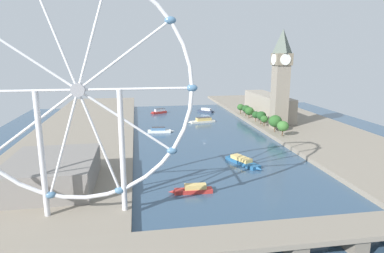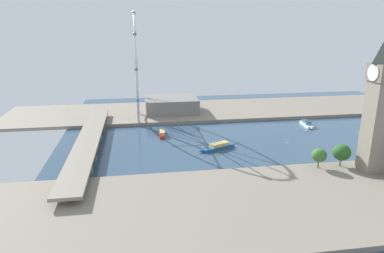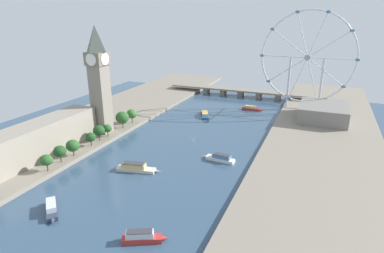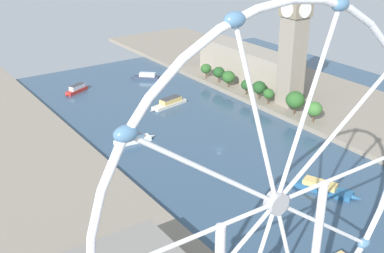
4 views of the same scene
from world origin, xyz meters
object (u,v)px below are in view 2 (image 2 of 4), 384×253
(clock_tower, at_px, (380,100))
(tour_boat_3, at_px, (375,137))
(river_bridge, at_px, (88,142))
(ferris_wheel, at_px, (136,64))
(riverside_hall, at_px, (171,104))
(tour_boat_1, at_px, (162,133))
(tour_boat_4, at_px, (307,124))
(tour_boat_2, at_px, (218,147))

(clock_tower, height_order, tour_boat_3, clock_tower)
(river_bridge, bearing_deg, tour_boat_3, -93.14)
(ferris_wheel, distance_m, riverside_hall, 61.98)
(river_bridge, bearing_deg, tour_boat_1, -65.41)
(riverside_hall, height_order, river_bridge, riverside_hall)
(ferris_wheel, relative_size, tour_boat_4, 4.12)
(clock_tower, height_order, riverside_hall, clock_tower)
(ferris_wheel, distance_m, tour_boat_3, 221.62)
(tour_boat_3, bearing_deg, riverside_hall, 43.14)
(ferris_wheel, relative_size, tour_boat_3, 3.28)
(riverside_hall, distance_m, tour_boat_2, 116.37)
(clock_tower, relative_size, ferris_wheel, 0.87)
(tour_boat_2, distance_m, tour_boat_3, 134.89)
(river_bridge, relative_size, tour_boat_2, 6.02)
(tour_boat_3, bearing_deg, tour_boat_4, 26.22)
(river_bridge, height_order, tour_boat_3, river_bridge)
(riverside_hall, bearing_deg, tour_boat_3, -125.27)
(tour_boat_4, bearing_deg, tour_boat_1, -81.74)
(tour_boat_1, height_order, tour_boat_4, tour_boat_4)
(tour_boat_3, bearing_deg, river_bridge, 75.27)
(tour_boat_4, bearing_deg, tour_boat_3, 42.71)
(riverside_hall, bearing_deg, ferris_wheel, 122.17)
(riverside_hall, height_order, tour_boat_1, riverside_hall)
(riverside_hall, bearing_deg, river_bridge, 143.53)
(tour_boat_3, relative_size, tour_boat_4, 1.26)
(clock_tower, relative_size, tour_boat_1, 3.81)
(clock_tower, height_order, ferris_wheel, ferris_wheel)
(tour_boat_1, bearing_deg, tour_boat_3, -100.19)
(clock_tower, relative_size, riverside_hall, 1.65)
(tour_boat_1, height_order, tour_boat_2, tour_boat_1)
(riverside_hall, bearing_deg, clock_tower, -147.69)
(clock_tower, height_order, river_bridge, clock_tower)
(clock_tower, xyz_separation_m, tour_boat_3, (62.53, -48.69, -47.15))
(clock_tower, bearing_deg, river_bridge, 67.83)
(river_bridge, distance_m, tour_boat_1, 64.75)
(ferris_wheel, height_order, river_bridge, ferris_wheel)
(clock_tower, relative_size, tour_boat_3, 2.86)
(clock_tower, distance_m, ferris_wheel, 211.91)
(tour_boat_1, bearing_deg, tour_boat_4, -84.05)
(tour_boat_2, bearing_deg, riverside_hall, -101.12)
(river_bridge, relative_size, tour_boat_4, 7.60)
(river_bridge, distance_m, tour_boat_4, 199.71)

